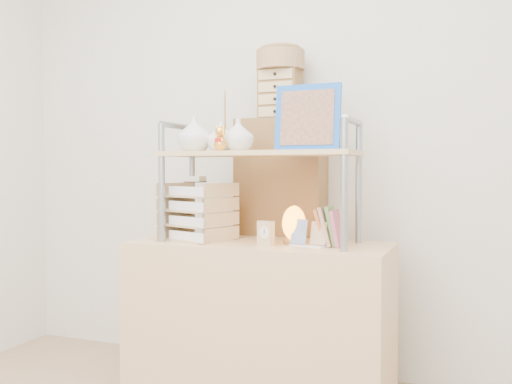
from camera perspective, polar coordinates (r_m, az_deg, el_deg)
desk at (r=2.72m, az=0.35°, el=-12.92°), size 1.20×0.50×0.75m
cabinet at (r=3.01m, az=2.55°, el=-5.63°), size 0.46×0.26×1.35m
hutch at (r=2.66m, az=-0.99°, el=4.45°), size 0.90×0.34×0.73m
letter_tray at (r=2.73m, az=-6.02°, el=-2.28°), size 0.31×0.31×0.31m
salt_lamp at (r=2.58m, az=3.82°, el=-3.27°), size 0.11×0.11×0.17m
desk_clock at (r=2.54m, az=0.98°, el=-4.14°), size 0.08×0.06×0.11m
postcard_stand at (r=2.51m, az=5.22°, el=-4.68°), size 0.17×0.09×0.12m
drawer_chest at (r=2.99m, az=2.43°, el=9.71°), size 0.20×0.16×0.25m
woven_basket at (r=3.02m, az=2.45°, el=13.00°), size 0.25×0.25×0.10m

